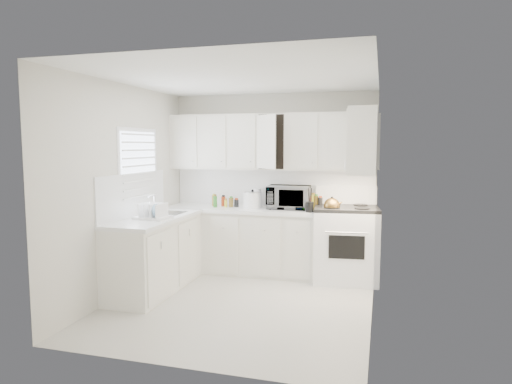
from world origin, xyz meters
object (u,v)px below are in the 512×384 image
(microwave, at_px, (289,195))
(dish_rack, at_px, (153,210))
(tea_kettle, at_px, (332,205))
(rice_cooker, at_px, (253,199))
(stove, at_px, (346,234))
(utensil_crock, at_px, (310,200))

(microwave, height_order, dish_rack, microwave)
(microwave, xyz_separation_m, dish_rack, (-1.44, -1.33, -0.09))
(tea_kettle, relative_size, rice_cooker, 1.01)
(microwave, height_order, rice_cooker, microwave)
(microwave, bearing_deg, stove, -11.19)
(stove, xyz_separation_m, tea_kettle, (-0.18, -0.16, 0.41))
(tea_kettle, xyz_separation_m, rice_cooker, (-1.16, 0.22, 0.02))
(tea_kettle, distance_m, microwave, 0.71)
(rice_cooker, xyz_separation_m, dish_rack, (-0.92, -1.27, -0.02))
(stove, height_order, utensil_crock, stove)
(microwave, distance_m, utensil_crock, 0.44)
(stove, bearing_deg, tea_kettle, -144.47)
(stove, height_order, dish_rack, stove)
(tea_kettle, relative_size, dish_rack, 0.66)
(rice_cooker, distance_m, dish_rack, 1.56)
(tea_kettle, bearing_deg, rice_cooker, 178.32)
(microwave, relative_size, dish_rack, 1.47)
(microwave, bearing_deg, tea_kettle, -26.51)
(stove, distance_m, rice_cooker, 1.41)
(utensil_crock, height_order, dish_rack, utensil_crock)
(tea_kettle, xyz_separation_m, microwave, (-0.64, 0.29, 0.09))
(dish_rack, bearing_deg, rice_cooker, 58.34)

